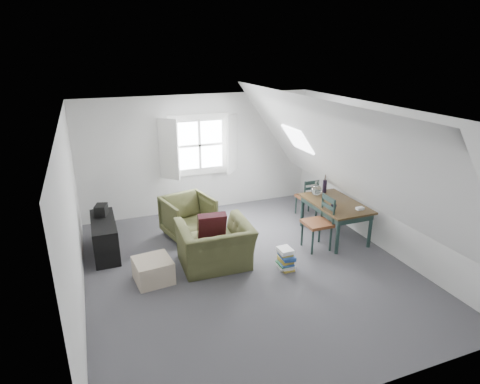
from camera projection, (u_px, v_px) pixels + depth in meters
name	position (u px, v px, depth m)	size (l,w,h in m)	color
floor	(247.00, 268.00, 6.55)	(5.50, 5.50, 0.00)	#46454A
ceiling	(248.00, 114.00, 5.70)	(5.50, 5.50, 0.00)	white
wall_back	(199.00, 154.00, 8.54)	(5.00, 5.00, 0.00)	silver
wall_front	(360.00, 293.00, 3.71)	(5.00, 5.00, 0.00)	silver
wall_left	(72.00, 220.00, 5.28)	(5.50, 5.50, 0.00)	silver
wall_right	(381.00, 178.00, 6.97)	(5.50, 5.50, 0.00)	silver
slope_left	(142.00, 174.00, 5.42)	(5.50, 5.50, 0.00)	white
slope_right	(337.00, 154.00, 6.47)	(5.50, 5.50, 0.00)	white
dormer_window	(200.00, 146.00, 8.40)	(1.71, 0.35, 1.30)	white
skylight	(298.00, 139.00, 7.62)	(0.55, 0.75, 0.04)	white
armchair_near	(215.00, 265.00, 6.62)	(1.14, 0.99, 0.74)	#414422
armchair_far	(189.00, 236.00, 7.66)	(0.84, 0.86, 0.78)	#414422
throw_pillow	(212.00, 226.00, 6.53)	(0.46, 0.13, 0.46)	#3B1017
ottoman	(153.00, 270.00, 6.13)	(0.54, 0.54, 0.36)	tan
dining_table	(335.00, 207.00, 7.45)	(0.82, 1.37, 0.69)	#322210
demijohn	(316.00, 190.00, 7.72)	(0.21, 0.21, 0.29)	silver
vase_twigs	(325.00, 186.00, 7.89)	(0.08, 0.09, 0.63)	black
cup	(333.00, 210.00, 7.07)	(0.11, 0.11, 0.10)	black
paper_box	(360.00, 208.00, 7.08)	(0.13, 0.09, 0.04)	white
dining_chair_far	(307.00, 197.00, 8.43)	(0.39, 0.39, 0.83)	brown
dining_chair_near	(319.00, 222.00, 7.04)	(0.45, 0.45, 0.96)	brown
media_shelf	(105.00, 239.00, 6.91)	(0.40, 1.19, 0.61)	black
electronics_box	(101.00, 210.00, 7.02)	(0.19, 0.26, 0.21)	black
magazine_stack	(286.00, 259.00, 6.45)	(0.27, 0.32, 0.36)	#B29933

